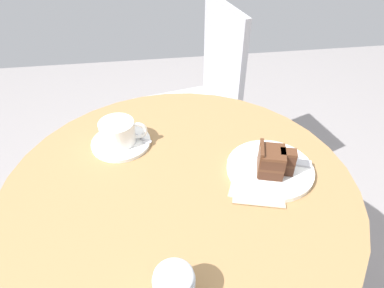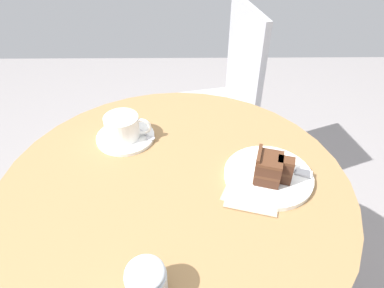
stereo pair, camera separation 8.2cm
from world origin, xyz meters
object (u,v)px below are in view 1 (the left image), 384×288
object	(u,v)px
cake_slice	(273,161)
napkin	(259,184)
coffee_cup	(118,132)
cake_plate	(270,169)
teaspoon	(139,137)
sugar_pot	(174,285)
saucer	(121,142)
cafe_chair	(203,93)
fork	(287,161)

from	to	relation	value
cake_slice	napkin	world-z (taller)	cake_slice
coffee_cup	napkin	world-z (taller)	coffee_cup
coffee_cup	cake_plate	distance (m)	0.38
teaspoon	sugar_pot	bearing A→B (deg)	-35.03
saucer	teaspoon	world-z (taller)	teaspoon
cake_plate	sugar_pot	world-z (taller)	sugar_pot
sugar_pot	teaspoon	bearing A→B (deg)	96.67
cake_slice	cake_plate	bearing A→B (deg)	79.44
saucer	sugar_pot	bearing A→B (deg)	-77.04
teaspoon	cafe_chair	world-z (taller)	cafe_chair
cake_plate	cafe_chair	world-z (taller)	cafe_chair
coffee_cup	teaspoon	xyz separation A→B (m)	(0.05, 0.01, -0.03)
fork	coffee_cup	bearing A→B (deg)	-178.00
cafe_chair	sugar_pot	bearing A→B (deg)	-24.40
teaspoon	sugar_pot	distance (m)	0.43
coffee_cup	cake_slice	xyz separation A→B (m)	(0.35, -0.16, 0.00)
cake_plate	napkin	xyz separation A→B (m)	(-0.04, -0.04, -0.00)
teaspoon	fork	size ratio (longest dim) A/B	0.59
saucer	sugar_pot	size ratio (longest dim) A/B	2.04
cafe_chair	sugar_pot	size ratio (longest dim) A/B	11.90
saucer	cafe_chair	xyz separation A→B (m)	(0.31, 0.57, -0.21)
sugar_pot	fork	bearing A→B (deg)	43.97
teaspoon	sugar_pot	xyz separation A→B (m)	(0.05, -0.43, 0.03)
cafe_chair	sugar_pot	xyz separation A→B (m)	(-0.21, -0.99, 0.24)
saucer	fork	size ratio (longest dim) A/B	1.03
teaspoon	cake_plate	distance (m)	0.34
sugar_pot	cake_slice	bearing A→B (deg)	46.14
cake_slice	napkin	bearing A→B (deg)	-142.25
teaspoon	cafe_chair	xyz separation A→B (m)	(0.26, 0.56, -0.22)
teaspoon	fork	xyz separation A→B (m)	(0.35, -0.15, 0.00)
cake_plate	cafe_chair	bearing A→B (deg)	93.00
napkin	teaspoon	bearing A→B (deg)	142.67
cafe_chair	saucer	bearing A→B (deg)	-40.91
fork	sugar_pot	world-z (taller)	sugar_pot
saucer	cake_slice	bearing A→B (deg)	-25.32
saucer	teaspoon	distance (m)	0.05
coffee_cup	napkin	distance (m)	0.37
cake_plate	cafe_chair	distance (m)	0.75
napkin	sugar_pot	distance (m)	0.32
saucer	sugar_pot	xyz separation A→B (m)	(0.10, -0.42, 0.03)
cake_slice	fork	bearing A→B (deg)	29.30
fork	sugar_pot	size ratio (longest dim) A/B	1.98
cake_plate	sugar_pot	size ratio (longest dim) A/B	2.73
cake_slice	sugar_pot	xyz separation A→B (m)	(-0.25, -0.26, -0.01)
cake_slice	cafe_chair	size ratio (longest dim) A/B	0.10
saucer	fork	distance (m)	0.42
saucer	cafe_chair	size ratio (longest dim) A/B	0.17
coffee_cup	cake_plate	xyz separation A→B (m)	(0.35, -0.15, -0.03)
fork	saucer	bearing A→B (deg)	-178.31
saucer	napkin	xyz separation A→B (m)	(0.31, -0.19, -0.00)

